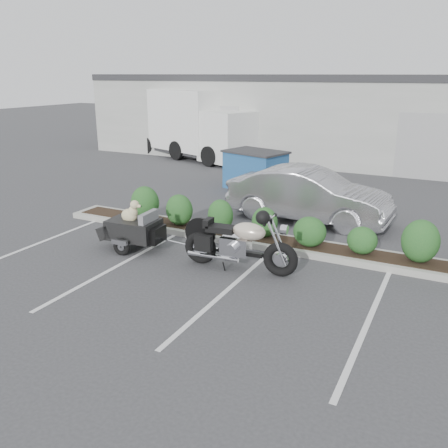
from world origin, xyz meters
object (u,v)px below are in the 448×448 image
at_px(motorcycle, 238,244).
at_px(pet_trailer, 133,228).
at_px(sedan, 309,195).
at_px(dumpster, 255,170).
at_px(delivery_truck, 196,126).

distance_m(motorcycle, pet_trailer, 2.79).
bearing_deg(sedan, motorcycle, 179.47).
xyz_separation_m(motorcycle, sedan, (0.25, 4.15, 0.16)).
relative_size(sedan, dumpster, 1.88).
xyz_separation_m(pet_trailer, dumpster, (0.14, 7.05, 0.19)).
height_order(motorcycle, pet_trailer, motorcycle).
distance_m(motorcycle, dumpster, 7.55).
height_order(motorcycle, sedan, sedan).
bearing_deg(pet_trailer, motorcycle, -4.63).
bearing_deg(motorcycle, sedan, 82.35).
xyz_separation_m(motorcycle, dumpster, (-2.65, 7.07, 0.11)).
bearing_deg(dumpster, pet_trailer, -75.05).
xyz_separation_m(dumpster, delivery_truck, (-5.27, 4.89, 0.87)).
bearing_deg(pet_trailer, sedan, 49.41).
bearing_deg(delivery_truck, pet_trailer, -47.43).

